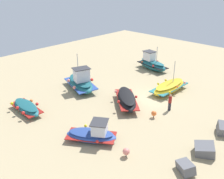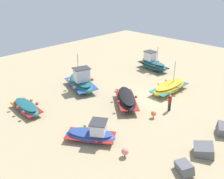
% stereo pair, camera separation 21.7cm
% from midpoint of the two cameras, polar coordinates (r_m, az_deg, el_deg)
% --- Properties ---
extents(ground_plane, '(50.89, 50.89, 0.00)m').
position_cam_midpoint_polar(ground_plane, '(26.91, 8.44, -2.06)').
color(ground_plane, tan).
extents(fishing_boat_0, '(4.48, 4.84, 1.14)m').
position_cam_midpoint_polar(fishing_boat_0, '(25.17, 3.45, -2.21)').
color(fishing_boat_0, black).
rests_on(fishing_boat_0, ground_plane).
extents(fishing_boat_1, '(2.54, 4.82, 3.33)m').
position_cam_midpoint_polar(fishing_boat_1, '(35.15, 9.15, 5.67)').
color(fishing_boat_1, '#1E6670').
rests_on(fishing_boat_1, ground_plane).
extents(fishing_boat_2, '(2.03, 4.18, 0.94)m').
position_cam_midpoint_polar(fishing_boat_2, '(25.27, -18.22, -3.76)').
color(fishing_boat_2, '#1E6670').
rests_on(fishing_boat_2, ground_plane).
extents(fishing_boat_3, '(3.52, 4.17, 1.69)m').
position_cam_midpoint_polar(fishing_boat_3, '(20.12, -4.16, -9.77)').
color(fishing_boat_3, '#2D4C9E').
rests_on(fishing_boat_3, ground_plane).
extents(fishing_boat_4, '(3.74, 5.58, 4.01)m').
position_cam_midpoint_polar(fishing_boat_4, '(28.84, -6.70, 1.64)').
color(fishing_boat_4, '#1E6670').
rests_on(fishing_boat_4, ground_plane).
extents(fishing_boat_5, '(5.23, 2.24, 3.37)m').
position_cam_midpoint_polar(fishing_boat_5, '(28.68, 12.81, 0.47)').
color(fishing_boat_5, gold).
rests_on(fishing_boat_5, ground_plane).
extents(person_walking, '(0.32, 0.32, 1.67)m').
position_cam_midpoint_polar(person_walking, '(24.55, 12.92, -2.62)').
color(person_walking, '#2D2D38').
rests_on(person_walking, ground_plane).
extents(mooring_buoy_0, '(0.47, 0.47, 0.66)m').
position_cam_midpoint_polar(mooring_buoy_0, '(23.33, 9.44, -5.28)').
color(mooring_buoy_0, '#3F3F42').
rests_on(mooring_buoy_0, ground_plane).
extents(mooring_buoy_1, '(0.51, 0.51, 0.68)m').
position_cam_midpoint_polar(mooring_buoy_1, '(18.54, 3.23, -13.56)').
color(mooring_buoy_1, '#3F3F42').
rests_on(mooring_buoy_1, ground_plane).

